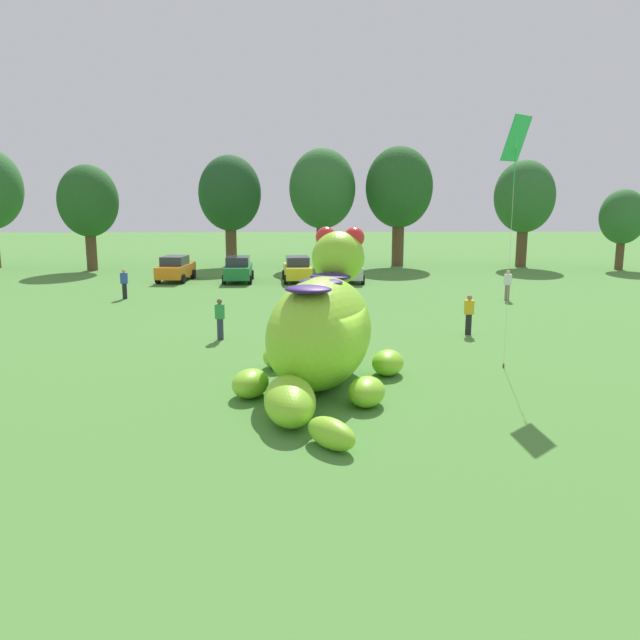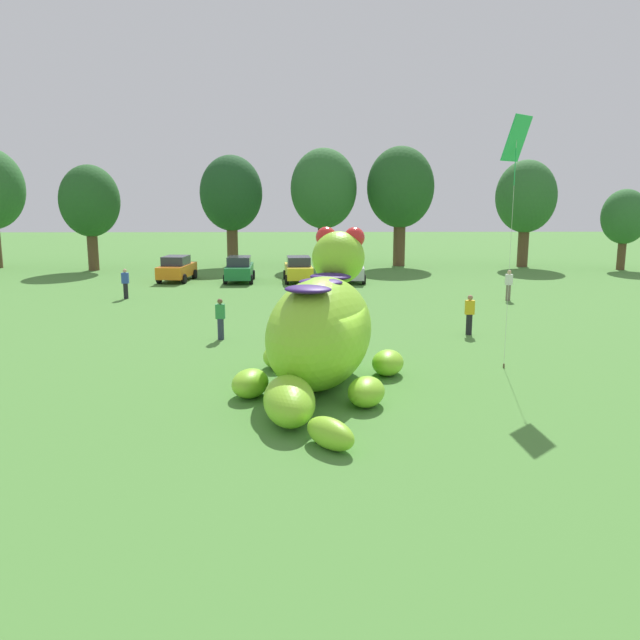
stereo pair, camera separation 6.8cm
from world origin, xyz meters
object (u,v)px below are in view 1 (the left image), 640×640
giant_inflatable_creature (321,331)px  car_silver (350,269)px  car_orange (175,269)px  spectator_by_cars (469,315)px  spectator_wandering (124,284)px  car_yellow (297,269)px  tethered_flying_kite (516,143)px  spectator_near_inflatable (508,285)px  spectator_mid_field (220,319)px  car_green (238,269)px

giant_inflatable_creature → car_silver: bearing=84.1°
car_orange → spectator_by_cars: bearing=-47.5°
car_orange → spectator_wandering: 7.59m
giant_inflatable_creature → car_yellow: (-1.06, 24.05, -0.90)m
giant_inflatable_creature → spectator_wandering: (-10.79, 17.11, -0.91)m
car_orange → tethered_flying_kite: (15.74, -22.62, 6.71)m
spectator_near_inflatable → spectator_wandering: size_ratio=1.00×
car_yellow → spectator_mid_field: (-2.95, -17.51, -0.01)m
giant_inflatable_creature → spectator_mid_field: 7.72m
car_green → spectator_mid_field: size_ratio=2.43×
car_silver → giant_inflatable_creature: bearing=-95.9°
spectator_by_cars → spectator_mid_field: bearing=-175.8°
spectator_near_inflatable → giant_inflatable_creature: bearing=-123.9°
car_silver → spectator_mid_field: bearing=-110.4°
spectator_wandering → tethered_flying_kite: (17.17, -15.17, 6.71)m
car_orange → car_green: bearing=-6.1°
car_silver → spectator_by_cars: (3.98, -16.71, -0.01)m
car_yellow → spectator_wandering: size_ratio=2.47×
spectator_wandering → tethered_flying_kite: tethered_flying_kite is taller
car_orange → spectator_by_cars: size_ratio=2.49×
tethered_flying_kite → spectator_mid_field: bearing=156.1°
car_yellow → spectator_wandering: car_yellow is taller
spectator_mid_field → spectator_by_cars: (10.46, 0.76, 0.00)m
car_orange → car_yellow: size_ratio=1.01×
car_orange → spectator_wandering: (-1.44, -7.46, -0.01)m
spectator_wandering → giant_inflatable_creature: bearing=-57.8°
car_green → tethered_flying_kite: 25.83m
car_yellow → car_silver: same height
car_orange → spectator_by_cars: car_orange is taller
giant_inflatable_creature → car_orange: size_ratio=2.28×
car_silver → spectator_mid_field: size_ratio=2.45×
spectator_near_inflatable → spectator_mid_field: size_ratio=1.00×
car_orange → car_yellow: 8.31m
car_orange → tethered_flying_kite: tethered_flying_kite is taller
car_silver → spectator_near_inflatable: (8.32, -7.91, -0.01)m
car_green → spectator_wandering: bearing=-129.3°
spectator_near_inflatable → car_silver: bearing=136.4°
spectator_near_inflatable → tethered_flying_kite: tethered_flying_kite is taller
car_orange → spectator_mid_field: car_orange is taller
giant_inflatable_creature → spectator_wandering: 20.24m
car_silver → spectator_by_cars: bearing=-76.6°
spectator_by_cars → spectator_near_inflatable: bearing=63.7°
car_silver → spectator_near_inflatable: size_ratio=2.45×
spectator_mid_field → tethered_flying_kite: bearing=-23.9°
car_orange → spectator_wandering: size_ratio=2.49×
car_yellow → spectator_mid_field: 17.76m
spectator_near_inflatable → spectator_by_cars: size_ratio=1.00×
spectator_near_inflatable → spectator_by_cars: bearing=-116.3°
spectator_mid_field → car_yellow: bearing=80.4°
car_yellow → tethered_flying_kite: (7.44, -22.11, 6.71)m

